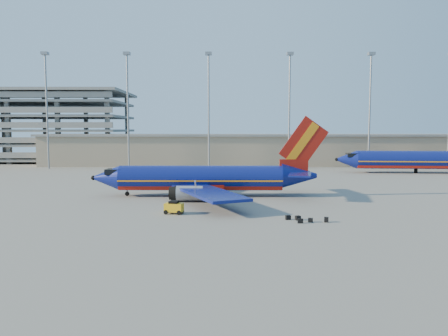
{
  "coord_description": "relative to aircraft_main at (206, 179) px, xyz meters",
  "views": [
    {
      "loc": [
        -1.98,
        -62.82,
        9.79
      ],
      "look_at": [
        -1.52,
        2.45,
        4.0
      ],
      "focal_mm": 35.0,
      "sensor_mm": 36.0,
      "label": 1
    }
  ],
  "objects": [
    {
      "name": "ground",
      "position": [
        4.13,
        -0.89,
        -2.51
      ],
      "size": [
        220.0,
        220.0,
        0.0
      ],
      "primitive_type": "plane",
      "color": "slate",
      "rests_on": "ground"
    },
    {
      "name": "terminal_building",
      "position": [
        14.13,
        57.11,
        1.8
      ],
      "size": [
        122.0,
        16.0,
        8.5
      ],
      "color": "gray",
      "rests_on": "ground"
    },
    {
      "name": "parking_garage",
      "position": [
        -57.87,
        73.16,
        9.22
      ],
      "size": [
        62.0,
        32.0,
        21.4
      ],
      "color": "slate",
      "rests_on": "ground"
    },
    {
      "name": "light_mast_row",
      "position": [
        9.13,
        45.11,
        15.04
      ],
      "size": [
        101.6,
        1.6,
        28.65
      ],
      "color": "gray",
      "rests_on": "ground"
    },
    {
      "name": "aircraft_main",
      "position": [
        0.0,
        0.0,
        0.0
      ],
      "size": [
        34.71,
        33.41,
        11.76
      ],
      "rotation": [
        0.0,
        0.0,
        -0.01
      ],
      "color": "navy",
      "rests_on": "ground"
    },
    {
      "name": "aircraft_second",
      "position": [
        47.01,
        33.51,
        0.49
      ],
      "size": [
        38.58,
        14.98,
        13.06
      ],
      "rotation": [
        0.0,
        0.0,
        -0.09
      ],
      "color": "navy",
      "rests_on": "ground"
    },
    {
      "name": "baggage_tug",
      "position": [
        -3.32,
        -13.61,
        -1.72
      ],
      "size": [
        2.34,
        1.71,
        1.52
      ],
      "rotation": [
        0.0,
        0.0,
        -0.22
      ],
      "color": "gold",
      "rests_on": "ground"
    },
    {
      "name": "luggage_pile",
      "position": [
        11.07,
        -17.89,
        -2.27
      ],
      "size": [
        4.42,
        2.25,
        0.54
      ],
      "color": "black",
      "rests_on": "ground"
    }
  ]
}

